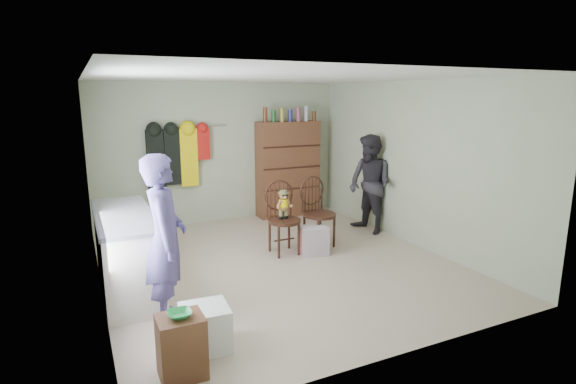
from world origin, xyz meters
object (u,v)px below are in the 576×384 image
chair_front (283,212)px  chair_far (317,209)px  counter (127,252)px  dresser (288,168)px

chair_front → chair_far: 0.61m
counter → chair_front: bearing=10.1°
counter → chair_far: (2.81, 0.46, 0.11)m
dresser → chair_front: bearing=-117.6°
chair_front → chair_far: size_ratio=0.99×
counter → dresser: dresser is taller
counter → dresser: size_ratio=0.90×
counter → dresser: (3.20, 2.30, 0.44)m
chair_far → dresser: 1.91m
chair_front → chair_far: bearing=6.1°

